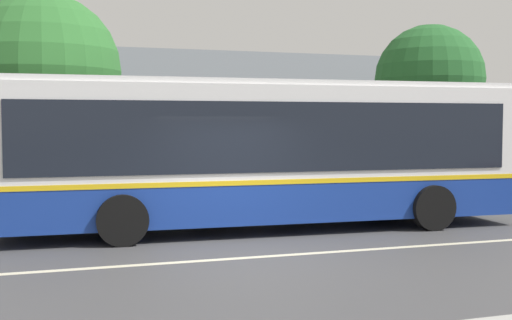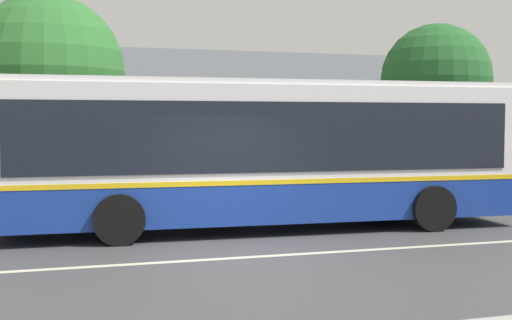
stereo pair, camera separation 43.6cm
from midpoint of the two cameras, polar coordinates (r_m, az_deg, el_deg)
name	(u,v)px [view 2 (the right image)]	position (r m, az deg, el deg)	size (l,w,h in m)	color
ground_plane	(245,258)	(11.39, 0.10, -8.67)	(300.00, 300.00, 0.00)	#424244
sidewalk_far	(186,209)	(17.14, -5.56, -4.37)	(60.00, 3.00, 0.15)	#9E9E99
lane_divider_stripe	(245,257)	(11.39, 0.10, -8.65)	(60.00, 0.16, 0.01)	beige
community_building	(102,140)	(23.98, -13.00, 1.77)	(23.10, 9.01, 6.15)	gray
transit_bus	(262,150)	(14.28, 1.41, 0.86)	(11.66, 3.07, 3.27)	navy
bench_by_building	(19,198)	(16.30, -19.57, -3.22)	(1.56, 0.51, 0.94)	brown
street_tree_primary	(440,83)	(21.31, 16.59, 6.55)	(3.65, 3.44, 5.47)	#4C3828
street_tree_secondary	(47,72)	(17.85, -17.41, 7.50)	(4.05, 4.05, 5.75)	#4C3828
bus_stop_sign	(458,149)	(19.02, 18.16, 0.97)	(0.36, 0.07, 2.40)	gray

